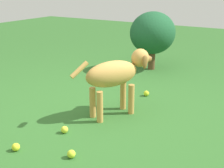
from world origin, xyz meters
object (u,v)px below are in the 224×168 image
at_px(tennis_ball_0, 65,130).
at_px(tennis_ball_2, 146,93).
at_px(tennis_ball_3, 71,154).
at_px(dog, 117,74).
at_px(tennis_ball_1, 16,147).

xyz_separation_m(tennis_ball_0, tennis_ball_2, (1.26, -0.22, 0.00)).
height_order(tennis_ball_2, tennis_ball_3, same).
bearing_deg(tennis_ball_3, dog, 8.22).
xyz_separation_m(dog, tennis_ball_0, (-0.62, 0.18, -0.40)).
bearing_deg(tennis_ball_3, tennis_ball_1, 108.66).
bearing_deg(tennis_ball_1, tennis_ball_2, -11.81).
relative_size(tennis_ball_1, tennis_ball_3, 1.00).
height_order(tennis_ball_1, tennis_ball_3, same).
xyz_separation_m(tennis_ball_1, tennis_ball_2, (1.71, -0.36, 0.00)).
distance_m(dog, tennis_ball_2, 0.76).
relative_size(tennis_ball_0, tennis_ball_1, 1.00).
relative_size(dog, tennis_ball_0, 13.62).
xyz_separation_m(tennis_ball_1, tennis_ball_3, (0.15, -0.45, 0.00)).
distance_m(tennis_ball_0, tennis_ball_1, 0.47).
distance_m(dog, tennis_ball_1, 1.19).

